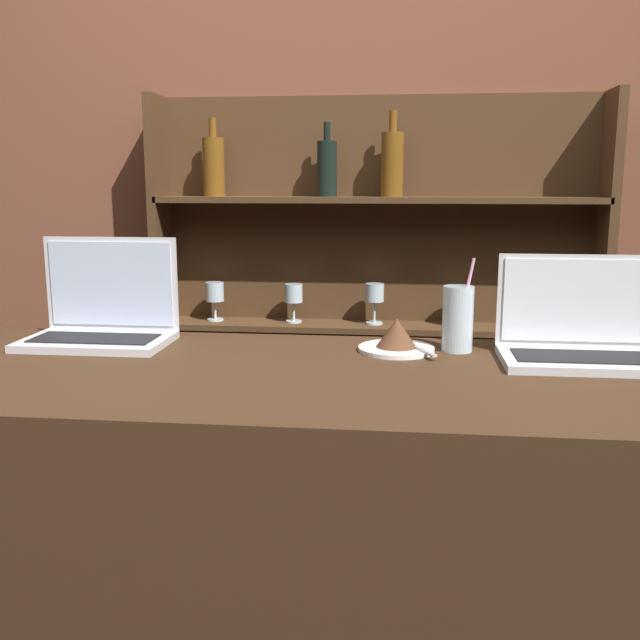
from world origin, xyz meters
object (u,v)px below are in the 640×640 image
laptop_near (102,318)px  laptop_far (579,338)px  water_glass (458,319)px  cake_plate (397,338)px

laptop_near → laptop_far: 1.10m
laptop_near → water_glass: size_ratio=1.58×
laptop_near → water_glass: 0.85m
laptop_far → cake_plate: bearing=174.2°
water_glass → laptop_near: bearing=179.8°
cake_plate → water_glass: bearing=7.7°
laptop_near → water_glass: laptop_near is taller
laptop_near → laptop_far: size_ratio=1.00×
laptop_near → cake_plate: (0.71, -0.02, -0.03)m
laptop_far → water_glass: 0.26m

